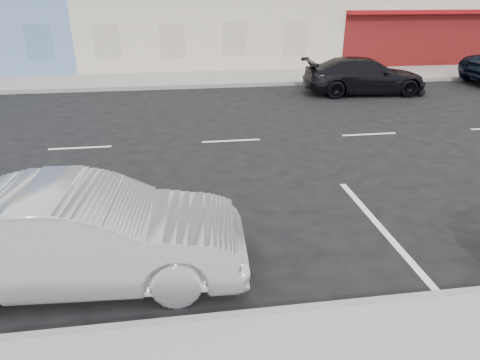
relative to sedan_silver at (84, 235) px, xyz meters
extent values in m
plane|color=black|center=(4.75, 5.79, -0.73)|extent=(120.00, 120.00, 0.00)
cube|color=gray|center=(-0.25, 14.49, -0.65)|extent=(80.00, 3.40, 0.15)
cube|color=gray|center=(-0.25, -1.21, -0.65)|extent=(80.00, 0.12, 0.16)
cube|color=gray|center=(-0.25, 12.79, -0.65)|extent=(80.00, 0.12, 0.16)
imported|color=#96989C|center=(0.00, 0.00, 0.00)|extent=(4.50, 1.79, 1.46)
imported|color=black|center=(8.71, 10.88, -0.03)|extent=(4.90, 2.22, 1.39)
camera|label=1|loc=(1.39, -5.29, 3.07)|focal=32.00mm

